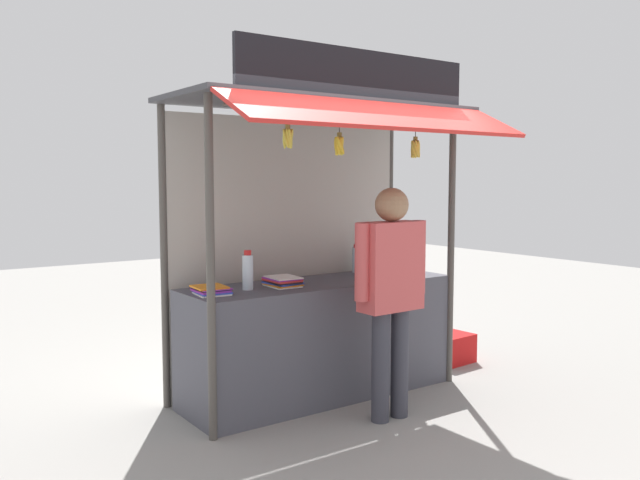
% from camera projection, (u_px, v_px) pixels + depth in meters
% --- Properties ---
extents(ground_plane, '(20.00, 20.00, 0.00)m').
position_uv_depth(ground_plane, '(320.00, 395.00, 5.58)').
color(ground_plane, gray).
extents(stall_counter, '(2.34, 0.72, 0.96)m').
position_uv_depth(stall_counter, '(320.00, 339.00, 5.53)').
color(stall_counter, '#4C4C56').
rests_on(stall_counter, ground).
extents(stall_structure, '(2.54, 1.56, 2.77)m').
position_uv_depth(stall_structure, '(312.00, 195.00, 5.52)').
color(stall_structure, '#4C4742').
rests_on(stall_structure, ground).
extents(water_bottle_back_left, '(0.08, 0.08, 0.27)m').
position_uv_depth(water_bottle_back_left, '(371.00, 262.00, 5.81)').
color(water_bottle_back_left, silver).
rests_on(water_bottle_back_left, stall_counter).
extents(water_bottle_far_right, '(0.07, 0.07, 0.26)m').
position_uv_depth(water_bottle_far_right, '(356.00, 259.00, 6.05)').
color(water_bottle_far_right, silver).
rests_on(water_bottle_far_right, stall_counter).
extents(water_bottle_front_right, '(0.08, 0.08, 0.27)m').
position_uv_depth(water_bottle_front_right, '(375.00, 259.00, 6.02)').
color(water_bottle_front_right, silver).
rests_on(water_bottle_front_right, stall_counter).
extents(water_bottle_rear_center, '(0.09, 0.09, 0.31)m').
position_uv_depth(water_bottle_rear_center, '(248.00, 271.00, 5.09)').
color(water_bottle_rear_center, silver).
rests_on(water_bottle_rear_center, stall_counter).
extents(water_bottle_mid_left, '(0.07, 0.07, 0.24)m').
position_uv_depth(water_bottle_mid_left, '(408.00, 260.00, 6.05)').
color(water_bottle_mid_left, silver).
rests_on(water_bottle_mid_left, stall_counter).
extents(magazine_stack_front_left, '(0.25, 0.31, 0.08)m').
position_uv_depth(magazine_stack_front_left, '(283.00, 281.00, 5.27)').
color(magazine_stack_front_left, white).
rests_on(magazine_stack_front_left, stall_counter).
extents(magazine_stack_left, '(0.26, 0.29, 0.06)m').
position_uv_depth(magazine_stack_left, '(211.00, 290.00, 4.89)').
color(magazine_stack_left, white).
rests_on(magazine_stack_left, stall_counter).
extents(banana_bunch_rightmost, '(0.09, 0.09, 0.27)m').
position_uv_depth(banana_bunch_rightmost, '(288.00, 138.00, 4.67)').
color(banana_bunch_rightmost, '#332D23').
extents(banana_bunch_leftmost, '(0.10, 0.09, 0.31)m').
position_uv_depth(banana_bunch_leftmost, '(415.00, 149.00, 5.38)').
color(banana_bunch_leftmost, '#332D23').
extents(banana_bunch_inner_left, '(0.08, 0.10, 0.31)m').
position_uv_depth(banana_bunch_inner_left, '(339.00, 145.00, 4.93)').
color(banana_bunch_inner_left, '#332D23').
extents(vendor_person, '(0.66, 0.25, 1.75)m').
position_uv_depth(vendor_person, '(391.00, 281.00, 4.92)').
color(vendor_person, '#383842').
rests_on(vendor_person, ground).
extents(plastic_crate, '(0.43, 0.43, 0.28)m').
position_uv_depth(plastic_crate, '(448.00, 347.00, 6.59)').
color(plastic_crate, red).
rests_on(plastic_crate, ground).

